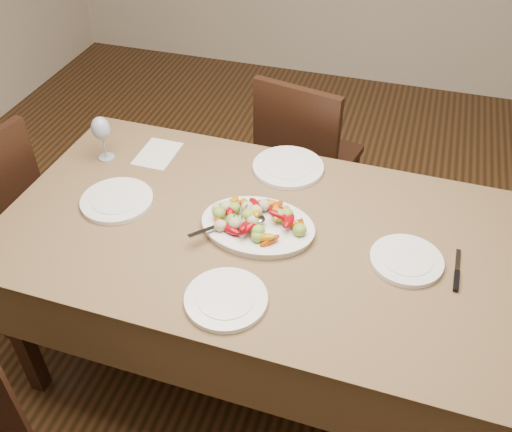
{
  "coord_description": "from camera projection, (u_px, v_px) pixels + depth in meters",
  "views": [
    {
      "loc": [
        0.3,
        -1.23,
        2.12
      ],
      "look_at": [
        -0.14,
        0.22,
        0.82
      ],
      "focal_mm": 40.0,
      "sensor_mm": 36.0,
      "label": 1
    }
  ],
  "objects": [
    {
      "name": "serving_spoon",
      "position": [
        237.0,
        222.0,
        1.99
      ],
      "size": [
        0.26,
        0.22,
        0.03
      ],
      "primitive_type": null,
      "rotation": [
        0.0,
        0.0,
        -0.65
      ],
      "color": "#9EA0A8",
      "rests_on": "serving_platter"
    },
    {
      "name": "dining_table",
      "position": [
        256.0,
        300.0,
        2.28
      ],
      "size": [
        1.86,
        1.08,
        0.76
      ],
      "primitive_type": "cube",
      "rotation": [
        0.0,
        0.0,
        -0.02
      ],
      "color": "brown",
      "rests_on": "ground"
    },
    {
      "name": "plate_far",
      "position": [
        288.0,
        167.0,
        2.31
      ],
      "size": [
        0.29,
        0.29,
        0.02
      ],
      "primitive_type": "cylinder",
      "color": "white",
      "rests_on": "dining_table"
    },
    {
      "name": "menu_card",
      "position": [
        158.0,
        154.0,
        2.4
      ],
      "size": [
        0.15,
        0.21,
        0.0
      ],
      "primitive_type": "cube",
      "rotation": [
        0.0,
        0.0,
        -0.01
      ],
      "color": "silver",
      "rests_on": "dining_table"
    },
    {
      "name": "table_knife",
      "position": [
        457.0,
        272.0,
        1.87
      ],
      "size": [
        0.02,
        0.2,
        0.01
      ],
      "primitive_type": null,
      "rotation": [
        0.0,
        0.0,
        -0.02
      ],
      "color": "#9EA0A8",
      "rests_on": "dining_table"
    },
    {
      "name": "serving_platter",
      "position": [
        258.0,
        227.0,
        2.03
      ],
      "size": [
        0.4,
        0.3,
        0.02
      ],
      "primitive_type": "ellipsoid",
      "rotation": [
        0.0,
        0.0,
        -0.02
      ],
      "color": "white",
      "rests_on": "dining_table"
    },
    {
      "name": "plate_near",
      "position": [
        226.0,
        299.0,
        1.77
      ],
      "size": [
        0.26,
        0.26,
        0.02
      ],
      "primitive_type": "cylinder",
      "color": "white",
      "rests_on": "dining_table"
    },
    {
      "name": "wine_glass",
      "position": [
        103.0,
        137.0,
        2.31
      ],
      "size": [
        0.08,
        0.08,
        0.2
      ],
      "primitive_type": null,
      "color": "#8C99A5",
      "rests_on": "dining_table"
    },
    {
      "name": "chair_far",
      "position": [
        310.0,
        157.0,
        2.88
      ],
      "size": [
        0.5,
        0.5,
        0.95
      ],
      "primitive_type": null,
      "rotation": [
        0.0,
        0.0,
        2.93
      ],
      "color": "black",
      "rests_on": "ground"
    },
    {
      "name": "plate_right",
      "position": [
        406.0,
        260.0,
        1.9
      ],
      "size": [
        0.24,
        0.24,
        0.02
      ],
      "primitive_type": "cylinder",
      "color": "white",
      "rests_on": "dining_table"
    },
    {
      "name": "roasted_vegetables",
      "position": [
        258.0,
        215.0,
        1.99
      ],
      "size": [
        0.33,
        0.23,
        0.09
      ],
      "primitive_type": null,
      "rotation": [
        0.0,
        0.0,
        -0.02
      ],
      "color": "maroon",
      "rests_on": "serving_platter"
    },
    {
      "name": "plate_left",
      "position": [
        117.0,
        201.0,
        2.15
      ],
      "size": [
        0.27,
        0.27,
        0.02
      ],
      "primitive_type": "cylinder",
      "color": "white",
      "rests_on": "dining_table"
    },
    {
      "name": "floor",
      "position": [
        273.0,
        408.0,
        2.34
      ],
      "size": [
        6.0,
        6.0,
        0.0
      ],
      "primitive_type": "plane",
      "color": "#392311",
      "rests_on": "ground"
    }
  ]
}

